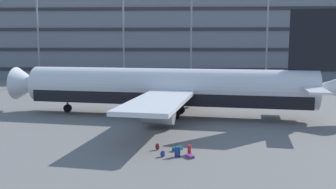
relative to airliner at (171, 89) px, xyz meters
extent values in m
plane|color=slate|center=(-3.90, -0.02, -2.99)|extent=(600.00, 600.00, 0.00)
cube|color=slate|center=(-3.90, 51.38, 5.70)|extent=(135.92, 17.29, 17.38)
cube|color=#2D2D33|center=(-3.90, 42.63, -0.82)|extent=(134.56, 0.24, 0.70)
cube|color=#2D2D33|center=(-3.90, 42.63, 3.53)|extent=(134.56, 0.24, 0.70)
cube|color=#2D2D33|center=(-3.90, 42.63, 7.88)|extent=(134.56, 0.24, 0.70)
cube|color=#2D2D33|center=(-3.90, 42.63, 12.22)|extent=(134.56, 0.24, 0.70)
cylinder|color=silver|center=(-0.40, 0.06, 0.19)|extent=(30.79, 8.73, 3.95)
cube|color=black|center=(-0.40, 0.06, -0.90)|extent=(29.57, 8.46, 1.26)
cone|color=silver|center=(-16.55, 2.65, 0.19)|extent=(3.71, 4.20, 3.75)
cone|color=silver|center=(16.05, -2.57, 0.48)|extent=(5.18, 3.87, 3.16)
cube|color=black|center=(14.09, -2.26, 5.12)|extent=(4.73, 1.11, 5.92)
cube|color=silver|center=(13.10, -5.90, 0.68)|extent=(2.71, 6.13, 0.20)
cube|color=silver|center=(14.29, 1.51, 0.68)|extent=(2.71, 6.13, 0.20)
cube|color=silver|center=(-0.74, -8.38, -0.11)|extent=(6.38, 13.37, 0.36)
cube|color=silver|center=(1.92, 8.19, -0.11)|extent=(6.38, 13.37, 0.36)
cylinder|color=#9E9EA3|center=(-0.87, -6.02, -1.49)|extent=(3.13, 2.59, 2.17)
cylinder|color=#9E9EA3|center=(1.06, 5.99, -1.49)|extent=(3.13, 2.59, 2.17)
cylinder|color=black|center=(-11.86, 1.90, -2.54)|extent=(0.94, 0.49, 0.90)
cylinder|color=slate|center=(-11.86, 1.90, -1.94)|extent=(0.20, 0.20, 1.20)
cylinder|color=black|center=(0.54, -1.79, -2.54)|extent=(0.94, 0.49, 0.90)
cylinder|color=slate|center=(0.54, -1.79, -1.94)|extent=(0.20, 0.20, 1.20)
cylinder|color=black|center=(1.07, 1.53, -2.54)|extent=(0.94, 0.49, 0.90)
cylinder|color=slate|center=(1.07, 1.53, -1.94)|extent=(0.20, 0.20, 1.20)
cylinder|color=gray|center=(-28.94, 37.62, 9.68)|extent=(0.36, 0.36, 25.33)
cylinder|color=gray|center=(-11.14, 37.62, 8.34)|extent=(0.36, 0.36, 22.67)
cylinder|color=gray|center=(2.67, 37.62, 7.34)|extent=(0.36, 0.36, 20.65)
cylinder|color=gray|center=(17.92, 37.62, 7.03)|extent=(0.36, 0.36, 20.03)
cube|color=#72388C|center=(1.88, -14.97, -2.89)|extent=(0.64, 0.70, 0.20)
cube|color=black|center=(2.07, -15.23, -2.89)|extent=(0.17, 0.13, 0.02)
cube|color=#B21E23|center=(1.86, -14.25, -2.61)|extent=(0.27, 0.43, 0.66)
cylinder|color=#333338|center=(1.91, -14.37, -2.19)|extent=(0.02, 0.02, 0.18)
cylinder|color=#333338|center=(1.94, -14.16, -2.19)|extent=(0.02, 0.02, 0.18)
cube|color=black|center=(1.93, -14.26, -2.10)|extent=(0.06, 0.22, 0.02)
cylinder|color=black|center=(1.75, -14.40, -2.96)|extent=(0.05, 0.03, 0.05)
cylinder|color=black|center=(1.80, -14.08, -2.96)|extent=(0.05, 0.03, 0.05)
cylinder|color=black|center=(1.92, -14.42, -2.96)|extent=(0.05, 0.03, 0.05)
cylinder|color=black|center=(1.97, -14.11, -2.96)|extent=(0.05, 0.03, 0.05)
cube|color=navy|center=(1.02, -14.76, -2.62)|extent=(0.40, 0.24, 0.64)
cylinder|color=#333338|center=(1.12, -14.69, -2.20)|extent=(0.02, 0.02, 0.20)
cylinder|color=#333338|center=(0.91, -14.71, -2.20)|extent=(0.02, 0.02, 0.20)
cube|color=black|center=(1.01, -14.70, -2.10)|extent=(0.21, 0.04, 0.02)
cylinder|color=black|center=(1.18, -14.82, -2.96)|extent=(0.02, 0.05, 0.05)
cylinder|color=black|center=(0.87, -14.85, -2.96)|extent=(0.02, 0.05, 0.05)
cylinder|color=black|center=(1.17, -14.66, -2.96)|extent=(0.02, 0.05, 0.05)
cylinder|color=black|center=(0.86, -14.69, -2.96)|extent=(0.02, 0.05, 0.05)
cube|color=#147266|center=(1.00, -13.16, -2.85)|extent=(0.80, 0.84, 0.28)
cube|color=black|center=(0.73, -13.47, -2.85)|extent=(0.16, 0.15, 0.02)
ellipsoid|color=navy|center=(0.00, -14.80, -2.78)|extent=(0.39, 0.34, 0.42)
ellipsoid|color=navy|center=(-0.04, -14.88, -2.84)|extent=(0.25, 0.20, 0.19)
torus|color=black|center=(0.01, -14.78, -2.56)|extent=(0.08, 0.05, 0.08)
cube|color=black|center=(0.13, -14.77, -2.78)|extent=(0.04, 0.04, 0.36)
cube|color=black|center=(-0.04, -14.68, -2.78)|extent=(0.04, 0.04, 0.36)
ellipsoid|color=maroon|center=(-0.48, -13.12, -2.75)|extent=(0.32, 0.22, 0.48)
ellipsoid|color=maroon|center=(-0.48, -13.21, -2.82)|extent=(0.22, 0.10, 0.22)
torus|color=black|center=(-0.48, -13.09, -2.49)|extent=(0.08, 0.02, 0.08)
cube|color=black|center=(-0.40, -13.03, -2.75)|extent=(0.04, 0.03, 0.41)
cube|color=black|center=(-0.57, -13.04, -2.75)|extent=(0.04, 0.03, 0.41)
camera|label=1|loc=(1.53, -40.01, 4.75)|focal=40.42mm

